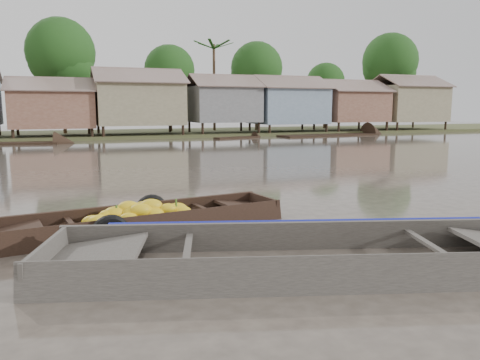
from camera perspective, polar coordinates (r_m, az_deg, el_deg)
name	(u,v)px	position (r m, az deg, el deg)	size (l,w,h in m)	color
ground	(247,231)	(8.99, 0.89, -6.30)	(120.00, 120.00, 0.00)	#463E36
riverbank	(140,99)	(40.42, -12.04, 9.67)	(120.00, 12.47, 10.22)	#384723
banana_boat	(138,221)	(9.33, -12.31, -4.94)	(5.80, 2.19, 0.79)	black
viewer_boat	(312,264)	(7.07, 8.72, -10.10)	(7.96, 4.18, 0.62)	#3B3632
distant_boats	(223,141)	(33.77, -2.06, 4.76)	(47.78, 16.61, 0.35)	black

